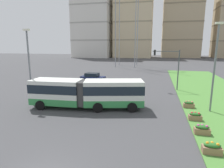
% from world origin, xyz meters
% --- Properties ---
extents(articulated_bus, '(11.97, 4.39, 3.00)m').
position_xyz_m(articulated_bus, '(-1.70, 11.31, 1.65)').
color(articulated_bus, silver).
rests_on(articulated_bus, ground).
extents(car_navy_sedan, '(4.51, 2.26, 1.58)m').
position_xyz_m(car_navy_sedan, '(-6.04, 25.73, 0.75)').
color(car_navy_sedan, '#19234C').
rests_on(car_navy_sedan, ground).
extents(flower_planter_1, '(1.10, 0.56, 0.74)m').
position_xyz_m(flower_planter_1, '(8.82, 4.67, 0.43)').
color(flower_planter_1, '#937051').
rests_on(flower_planter_1, grass_median).
extents(flower_planter_2, '(1.10, 0.56, 0.74)m').
position_xyz_m(flower_planter_2, '(8.82, 7.34, 0.43)').
color(flower_planter_2, '#937051').
rests_on(flower_planter_2, grass_median).
extents(flower_planter_3, '(1.10, 0.56, 0.74)m').
position_xyz_m(flower_planter_3, '(8.82, 10.09, 0.43)').
color(flower_planter_3, '#937051').
rests_on(flower_planter_3, grass_median).
extents(flower_planter_4, '(1.10, 0.56, 0.74)m').
position_xyz_m(flower_planter_4, '(8.82, 13.60, 0.43)').
color(flower_planter_4, '#937051').
rests_on(flower_planter_4, grass_median).
extents(traffic_light_far_right, '(3.84, 0.28, 5.90)m').
position_xyz_m(traffic_light_far_right, '(7.17, 22.00, 4.07)').
color(traffic_light_far_right, '#474C51').
rests_on(traffic_light_far_right, ground).
extents(streetlight_left, '(0.70, 0.28, 8.29)m').
position_xyz_m(streetlight_left, '(-8.50, 11.50, 4.58)').
color(streetlight_left, slate).
rests_on(streetlight_left, ground).
extents(streetlight_median, '(0.70, 0.28, 8.65)m').
position_xyz_m(streetlight_median, '(10.72, 12.92, 4.76)').
color(streetlight_median, slate).
rests_on(streetlight_median, ground).
extents(apartment_tower_west, '(20.33, 17.87, 44.76)m').
position_xyz_m(apartment_tower_west, '(-30.00, 97.71, 22.40)').
color(apartment_tower_west, silver).
rests_on(apartment_tower_west, ground).
extents(apartment_tower_westcentre, '(20.18, 15.51, 36.43)m').
position_xyz_m(apartment_tower_westcentre, '(-8.05, 100.85, 18.23)').
color(apartment_tower_westcentre, beige).
rests_on(apartment_tower_westcentre, ground).
extents(apartment_tower_centre, '(20.17, 19.43, 46.03)m').
position_xyz_m(apartment_tower_centre, '(17.61, 110.37, 23.04)').
color(apartment_tower_centre, tan).
rests_on(apartment_tower_centre, ground).
extents(transmission_pylon, '(9.00, 6.24, 31.37)m').
position_xyz_m(transmission_pylon, '(-4.19, 53.56, 17.11)').
color(transmission_pylon, gray).
rests_on(transmission_pylon, ground).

